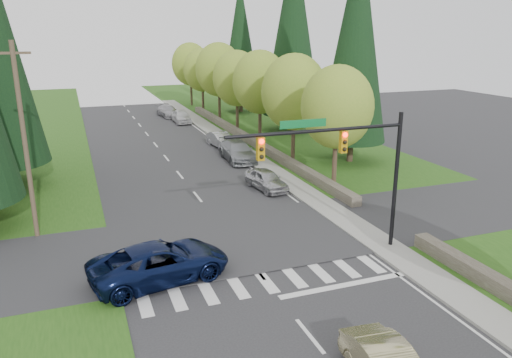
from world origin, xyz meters
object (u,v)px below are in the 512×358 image
suv_navy (160,262)px  parked_car_b (238,151)px  parked_car_c (221,140)px  parked_car_d (181,116)px  parked_car_a (266,180)px  parked_car_e (168,111)px

suv_navy → parked_car_b: suv_navy is taller
parked_car_c → parked_car_d: size_ratio=0.93×
parked_car_a → parked_car_d: (0.02, 27.30, 0.07)m
parked_car_a → parked_car_c: (0.79, 13.56, -0.01)m
parked_car_e → parked_car_d: bearing=-90.2°
suv_navy → parked_car_a: bearing=-52.0°
parked_car_c → parked_car_b: bearing=-98.8°
suv_navy → parked_car_e: bearing=-22.3°
parked_car_a → parked_car_e: 32.10m
suv_navy → parked_car_c: 25.93m
parked_car_a → parked_car_e: (-0.61, 32.09, 0.01)m
parked_car_b → parked_car_e: bearing=95.0°
parked_car_d → parked_car_b: bearing=-88.2°
parked_car_b → parked_car_e: 23.95m
parked_car_a → parked_car_e: size_ratio=0.84×
parked_car_a → parked_car_b: bearing=77.5°
parked_car_a → parked_car_b: parked_car_b is taller
parked_car_a → parked_car_d: bearing=82.0°
parked_car_c → parked_car_e: bearing=86.9°
parked_car_b → parked_car_e: size_ratio=1.13×
parked_car_a → suv_navy: bearing=-138.8°
parked_car_a → parked_car_c: bearing=78.7°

